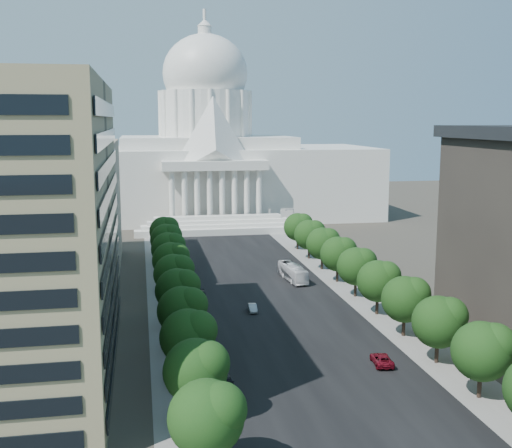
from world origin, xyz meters
TOP-DOWN VIEW (x-y plane):
  - road_asphalt at (0.00, 90.00)m, footprint 30.00×260.00m
  - sidewalk_left at (-19.00, 90.00)m, footprint 8.00×260.00m
  - sidewalk_right at (19.00, 90.00)m, footprint 8.00×260.00m
  - capitol at (0.00, 184.89)m, footprint 120.00×56.00m
  - office_block_left_far at (-48.00, 100.00)m, footprint 38.00×52.00m
  - tree_l_a at (-17.66, 11.81)m, footprint 7.79×7.60m
  - tree_l_b at (-17.66, 23.81)m, footprint 7.79×7.60m
  - tree_l_c at (-17.66, 35.81)m, footprint 7.79×7.60m
  - tree_l_d at (-17.66, 47.81)m, footprint 7.79×7.60m
  - tree_l_e at (-17.66, 59.81)m, footprint 7.79×7.60m
  - tree_l_f at (-17.66, 71.81)m, footprint 7.79×7.60m
  - tree_l_g at (-17.66, 83.81)m, footprint 7.79×7.60m
  - tree_l_h at (-17.66, 95.81)m, footprint 7.79×7.60m
  - tree_l_i at (-17.66, 107.81)m, footprint 7.79×7.60m
  - tree_l_j at (-17.66, 119.81)m, footprint 7.79×7.60m
  - tree_r_b at (18.34, 23.81)m, footprint 7.79×7.60m
  - tree_r_c at (18.34, 35.81)m, footprint 7.79×7.60m
  - tree_r_d at (18.34, 47.81)m, footprint 7.79×7.60m
  - tree_r_e at (18.34, 59.81)m, footprint 7.79×7.60m
  - tree_r_f at (18.34, 71.81)m, footprint 7.79×7.60m
  - tree_r_g at (18.34, 83.81)m, footprint 7.79×7.60m
  - tree_r_h at (18.34, 95.81)m, footprint 7.79×7.60m
  - tree_r_i at (18.34, 107.81)m, footprint 7.79×7.60m
  - tree_r_j at (18.34, 119.81)m, footprint 7.79×7.60m
  - streetlight_b at (19.90, 35.00)m, footprint 2.61×0.44m
  - streetlight_c at (19.90, 60.00)m, footprint 2.61×0.44m
  - streetlight_d at (19.90, 85.00)m, footprint 2.61×0.44m
  - streetlight_e at (19.90, 110.00)m, footprint 2.61×0.44m
  - streetlight_f at (19.90, 135.00)m, footprint 2.61×0.44m
  - car_dark_a at (-13.34, 32.43)m, footprint 2.51×5.01m
  - car_silver at (-4.00, 65.53)m, footprint 1.66×4.27m
  - car_red at (9.87, 36.67)m, footprint 3.19×5.83m
  - car_dark_b at (-12.43, 75.92)m, footprint 1.91×4.63m
  - car_parked at (-14.00, 29.84)m, footprint 1.71×3.88m
  - city_bus at (8.73, 86.83)m, footprint 4.14×12.96m

SIDE VIEW (x-z plane):
  - road_asphalt at x=0.00m, z-range -0.01..0.01m
  - sidewalk_left at x=-19.00m, z-range -0.01..0.01m
  - sidewalk_right at x=19.00m, z-range -0.01..0.01m
  - car_parked at x=-14.00m, z-range 0.00..1.30m
  - car_dark_b at x=-12.43m, z-range 0.00..1.34m
  - car_silver at x=-4.00m, z-range 0.00..1.39m
  - car_red at x=9.87m, z-range 0.00..1.55m
  - car_dark_a at x=-13.34m, z-range 0.00..1.64m
  - city_bus at x=8.73m, z-range 0.00..3.55m
  - streetlight_b at x=19.90m, z-range 1.32..10.32m
  - streetlight_c at x=19.90m, z-range 1.32..10.32m
  - streetlight_d at x=19.90m, z-range 1.32..10.32m
  - streetlight_e at x=19.90m, z-range 1.32..10.32m
  - streetlight_f at x=19.90m, z-range 1.32..10.32m
  - tree_l_a at x=-17.66m, z-range 1.47..11.44m
  - tree_l_b at x=-17.66m, z-range 1.47..11.44m
  - tree_l_c at x=-17.66m, z-range 1.47..11.44m
  - tree_l_d at x=-17.66m, z-range 1.47..11.44m
  - tree_l_e at x=-17.66m, z-range 1.47..11.44m
  - tree_l_f at x=-17.66m, z-range 1.47..11.44m
  - tree_l_g at x=-17.66m, z-range 1.47..11.44m
  - tree_l_h at x=-17.66m, z-range 1.47..11.44m
  - tree_l_i at x=-17.66m, z-range 1.47..11.44m
  - tree_l_j at x=-17.66m, z-range 1.47..11.44m
  - tree_r_b at x=18.34m, z-range 1.47..11.44m
  - tree_r_c at x=18.34m, z-range 1.47..11.44m
  - tree_r_d at x=18.34m, z-range 1.47..11.44m
  - tree_r_e at x=18.34m, z-range 1.47..11.44m
  - tree_r_f at x=18.34m, z-range 1.47..11.44m
  - tree_r_g at x=18.34m, z-range 1.47..11.44m
  - tree_r_h at x=18.34m, z-range 1.47..11.44m
  - tree_r_i at x=18.34m, z-range 1.47..11.44m
  - tree_r_j at x=18.34m, z-range 1.47..11.44m
  - office_block_left_far at x=-48.00m, z-range 0.00..30.00m
  - capitol at x=0.00m, z-range -16.49..56.51m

